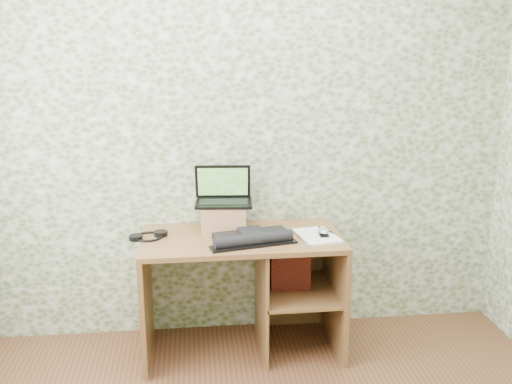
{
  "coord_description": "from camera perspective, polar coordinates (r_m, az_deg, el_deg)",
  "views": [
    {
      "loc": [
        -0.28,
        -1.78,
        1.89
      ],
      "look_at": [
        0.08,
        1.39,
        1.04
      ],
      "focal_mm": 40.0,
      "sensor_mm": 36.0,
      "label": 1
    }
  ],
  "objects": [
    {
      "name": "red_box",
      "position": [
        3.54,
        3.45,
        -7.54
      ],
      "size": [
        0.25,
        0.08,
        0.29
      ],
      "primitive_type": "cube",
      "rotation": [
        0.0,
        0.0,
        -0.02
      ],
      "color": "maroon",
      "rests_on": "desk"
    },
    {
      "name": "desk",
      "position": [
        3.56,
        -0.17,
        -8.35
      ],
      "size": [
        1.2,
        0.6,
        0.75
      ],
      "color": "brown",
      "rests_on": "floor"
    },
    {
      "name": "keyboard",
      "position": [
        3.34,
        -0.37,
        -4.58
      ],
      "size": [
        0.52,
        0.35,
        0.07
      ],
      "rotation": [
        0.0,
        0.0,
        0.22
      ],
      "color": "black",
      "rests_on": "desk"
    },
    {
      "name": "laptop",
      "position": [
        3.53,
        -3.27,
        -0.22
      ],
      "size": [
        0.36,
        0.27,
        0.23
      ],
      "rotation": [
        0.0,
        0.0,
        -0.09
      ],
      "color": "black",
      "rests_on": "riser"
    },
    {
      "name": "notepad",
      "position": [
        3.44,
        6.13,
        -4.39
      ],
      "size": [
        0.26,
        0.33,
        0.01
      ],
      "primitive_type": "cube",
      "rotation": [
        0.0,
        0.0,
        0.18
      ],
      "color": "silver",
      "rests_on": "desk"
    },
    {
      "name": "mouse",
      "position": [
        3.43,
        6.76,
        -4.03
      ],
      "size": [
        0.07,
        0.1,
        0.03
      ],
      "primitive_type": "ellipsoid",
      "rotation": [
        0.0,
        0.0,
        -0.07
      ],
      "color": "silver",
      "rests_on": "notepad"
    },
    {
      "name": "riser",
      "position": [
        3.53,
        -3.21,
        -2.5
      ],
      "size": [
        0.29,
        0.25,
        0.16
      ],
      "primitive_type": "cube",
      "rotation": [
        0.0,
        0.0,
        -0.09
      ],
      "color": "#A8724B",
      "rests_on": "desk"
    },
    {
      "name": "wall_back",
      "position": [
        3.59,
        -1.92,
        5.49
      ],
      "size": [
        3.5,
        0.0,
        3.5
      ],
      "primitive_type": "plane",
      "rotation": [
        1.57,
        0.0,
        0.0
      ],
      "color": "silver",
      "rests_on": "ground"
    },
    {
      "name": "pen",
      "position": [
        3.52,
        6.98,
        -3.75
      ],
      "size": [
        0.07,
        0.12,
        0.01
      ],
      "primitive_type": "cylinder",
      "rotation": [
        1.57,
        0.0,
        0.49
      ],
      "color": "black",
      "rests_on": "notepad"
    },
    {
      "name": "headphones",
      "position": [
        3.46,
        -10.7,
        -4.35
      ],
      "size": [
        0.23,
        0.22,
        0.03
      ],
      "rotation": [
        0.0,
        0.0,
        0.38
      ],
      "color": "black",
      "rests_on": "desk"
    }
  ]
}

